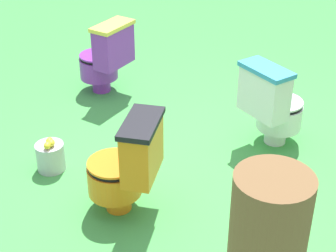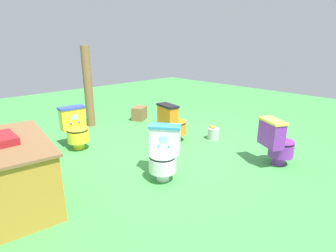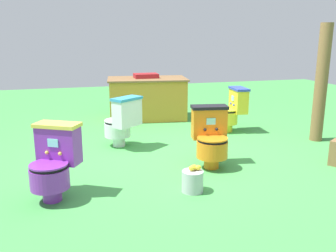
{
  "view_description": "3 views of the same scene",
  "coord_description": "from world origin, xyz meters",
  "px_view_note": "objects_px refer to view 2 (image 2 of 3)",
  "views": [
    {
      "loc": [
        3.21,
        -0.03,
        2.39
      ],
      "look_at": [
        -0.31,
        -0.22,
        0.32
      ],
      "focal_mm": 56.98,
      "sensor_mm": 36.0,
      "label": 1
    },
    {
      "loc": [
        -3.09,
        2.9,
        1.82
      ],
      "look_at": [
        -0.14,
        0.08,
        0.53
      ],
      "focal_mm": 28.89,
      "sensor_mm": 36.0,
      "label": 2
    },
    {
      "loc": [
        -1.31,
        -4.38,
        1.55
      ],
      "look_at": [
        -0.13,
        -0.14,
        0.45
      ],
      "focal_mm": 39.01,
      "sensor_mm": 36.0,
      "label": 3
    }
  ],
  "objects_px": {
    "vendor_table": "(9,173)",
    "toilet_white": "(164,152)",
    "toilet_purple": "(277,142)",
    "toilet_yellow": "(76,128)",
    "toilet_orange": "(173,123)",
    "lemon_bucket": "(213,133)",
    "wooden_post": "(88,87)",
    "small_crate": "(139,113)"
  },
  "relations": [
    {
      "from": "small_crate",
      "to": "toilet_orange",
      "type": "bearing_deg",
      "value": 163.85
    },
    {
      "from": "toilet_yellow",
      "to": "lemon_bucket",
      "type": "bearing_deg",
      "value": 151.45
    },
    {
      "from": "vendor_table",
      "to": "toilet_purple",
      "type": "bearing_deg",
      "value": -117.02
    },
    {
      "from": "toilet_white",
      "to": "toilet_yellow",
      "type": "xyz_separation_m",
      "value": [
        1.86,
        0.37,
        0.0
      ]
    },
    {
      "from": "toilet_white",
      "to": "toilet_orange",
      "type": "xyz_separation_m",
      "value": [
        0.91,
        -1.07,
        0.0
      ]
    },
    {
      "from": "toilet_purple",
      "to": "small_crate",
      "type": "bearing_deg",
      "value": -151.22
    },
    {
      "from": "toilet_orange",
      "to": "toilet_yellow",
      "type": "height_order",
      "value": "same"
    },
    {
      "from": "toilet_orange",
      "to": "lemon_bucket",
      "type": "xyz_separation_m",
      "value": [
        -0.46,
        -0.66,
        -0.25
      ]
    },
    {
      "from": "wooden_post",
      "to": "toilet_orange",
      "type": "bearing_deg",
      "value": -162.73
    },
    {
      "from": "toilet_yellow",
      "to": "wooden_post",
      "type": "relative_size",
      "value": 0.42
    },
    {
      "from": "toilet_yellow",
      "to": "lemon_bucket",
      "type": "xyz_separation_m",
      "value": [
        -1.41,
        -2.09,
        -0.25
      ]
    },
    {
      "from": "toilet_white",
      "to": "wooden_post",
      "type": "bearing_deg",
      "value": -45.9
    },
    {
      "from": "toilet_purple",
      "to": "toilet_yellow",
      "type": "bearing_deg",
      "value": -116.42
    },
    {
      "from": "wooden_post",
      "to": "toilet_yellow",
      "type": "bearing_deg",
      "value": 141.01
    },
    {
      "from": "toilet_purple",
      "to": "lemon_bucket",
      "type": "bearing_deg",
      "value": -160.24
    },
    {
      "from": "toilet_white",
      "to": "toilet_purple",
      "type": "relative_size",
      "value": 1.0
    },
    {
      "from": "toilet_orange",
      "to": "toilet_yellow",
      "type": "distance_m",
      "value": 1.72
    },
    {
      "from": "toilet_orange",
      "to": "vendor_table",
      "type": "bearing_deg",
      "value": -77.17
    },
    {
      "from": "toilet_orange",
      "to": "small_crate",
      "type": "bearing_deg",
      "value": 173.25
    },
    {
      "from": "toilet_yellow",
      "to": "small_crate",
      "type": "bearing_deg",
      "value": -155.68
    },
    {
      "from": "toilet_orange",
      "to": "toilet_white",
      "type": "bearing_deg",
      "value": -40.12
    },
    {
      "from": "toilet_white",
      "to": "toilet_purple",
      "type": "bearing_deg",
      "value": -157.49
    },
    {
      "from": "toilet_purple",
      "to": "vendor_table",
      "type": "relative_size",
      "value": 0.46
    },
    {
      "from": "toilet_orange",
      "to": "vendor_table",
      "type": "distance_m",
      "value": 2.77
    },
    {
      "from": "vendor_table",
      "to": "toilet_white",
      "type": "bearing_deg",
      "value": -113.72
    },
    {
      "from": "vendor_table",
      "to": "lemon_bucket",
      "type": "distance_m",
      "value": 3.44
    },
    {
      "from": "toilet_purple",
      "to": "toilet_orange",
      "type": "bearing_deg",
      "value": -137.18
    },
    {
      "from": "toilet_yellow",
      "to": "small_crate",
      "type": "xyz_separation_m",
      "value": [
        0.65,
        -1.9,
        -0.21
      ]
    },
    {
      "from": "small_crate",
      "to": "toilet_white",
      "type": "bearing_deg",
      "value": 148.66
    },
    {
      "from": "toilet_orange",
      "to": "toilet_purple",
      "type": "distance_m",
      "value": 1.84
    },
    {
      "from": "wooden_post",
      "to": "lemon_bucket",
      "type": "relative_size",
      "value": 6.25
    },
    {
      "from": "toilet_yellow",
      "to": "small_crate",
      "type": "distance_m",
      "value": 2.02
    },
    {
      "from": "toilet_yellow",
      "to": "lemon_bucket",
      "type": "height_order",
      "value": "toilet_yellow"
    },
    {
      "from": "toilet_orange",
      "to": "toilet_purple",
      "type": "xyz_separation_m",
      "value": [
        -1.79,
        -0.43,
        0.0
      ]
    },
    {
      "from": "lemon_bucket",
      "to": "toilet_yellow",
      "type": "bearing_deg",
      "value": 56.05
    },
    {
      "from": "toilet_purple",
      "to": "wooden_post",
      "type": "height_order",
      "value": "wooden_post"
    },
    {
      "from": "toilet_orange",
      "to": "small_crate",
      "type": "height_order",
      "value": "toilet_orange"
    },
    {
      "from": "vendor_table",
      "to": "wooden_post",
      "type": "xyz_separation_m",
      "value": [
        2.14,
        -2.15,
        0.47
      ]
    },
    {
      "from": "wooden_post",
      "to": "small_crate",
      "type": "relative_size",
      "value": 4.6
    },
    {
      "from": "toilet_orange",
      "to": "vendor_table",
      "type": "height_order",
      "value": "vendor_table"
    },
    {
      "from": "small_crate",
      "to": "wooden_post",
      "type": "bearing_deg",
      "value": 71.23
    },
    {
      "from": "toilet_purple",
      "to": "lemon_bucket",
      "type": "distance_m",
      "value": 1.38
    }
  ]
}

